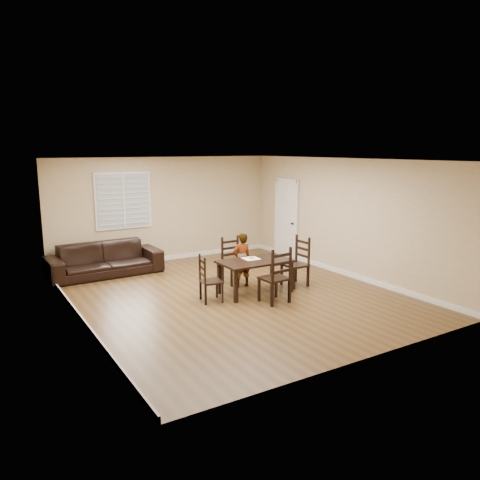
% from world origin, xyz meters
% --- Properties ---
extents(ground, '(7.00, 7.00, 0.00)m').
position_xyz_m(ground, '(0.00, 0.00, 0.00)').
color(ground, brown).
rests_on(ground, ground).
extents(room, '(6.04, 7.04, 2.72)m').
position_xyz_m(room, '(0.04, 0.18, 1.81)').
color(room, '#C9B488').
rests_on(room, ground).
extents(dining_table, '(1.48, 0.84, 0.69)m').
position_xyz_m(dining_table, '(0.44, -0.13, 0.60)').
color(dining_table, black).
rests_on(dining_table, ground).
extents(chair_near, '(0.47, 0.44, 1.02)m').
position_xyz_m(chair_near, '(0.45, 0.82, 0.46)').
color(chair_near, black).
rests_on(chair_near, ground).
extents(chair_far, '(0.52, 0.49, 1.10)m').
position_xyz_m(chair_far, '(0.45, -0.93, 0.50)').
color(chair_far, black).
rests_on(chair_far, ground).
extents(chair_left, '(0.46, 0.48, 0.92)m').
position_xyz_m(chair_left, '(-0.68, -0.10, 0.42)').
color(chair_left, black).
rests_on(chair_left, ground).
extents(chair_right, '(0.46, 0.49, 1.07)m').
position_xyz_m(chair_right, '(1.59, -0.13, 0.49)').
color(chair_right, black).
rests_on(chair_right, ground).
extents(child, '(0.45, 0.31, 1.17)m').
position_xyz_m(child, '(0.45, 0.40, 0.58)').
color(child, gray).
rests_on(child, ground).
extents(napkin, '(0.34, 0.34, 0.00)m').
position_xyz_m(napkin, '(0.44, 0.04, 0.69)').
color(napkin, silver).
rests_on(napkin, dining_table).
extents(donut, '(0.11, 0.11, 0.04)m').
position_xyz_m(donut, '(0.46, 0.04, 0.72)').
color(donut, '#B47D40').
rests_on(donut, napkin).
extents(sofa, '(2.59, 1.07, 0.75)m').
position_xyz_m(sofa, '(-1.80, 2.84, 0.38)').
color(sofa, black).
rests_on(sofa, ground).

